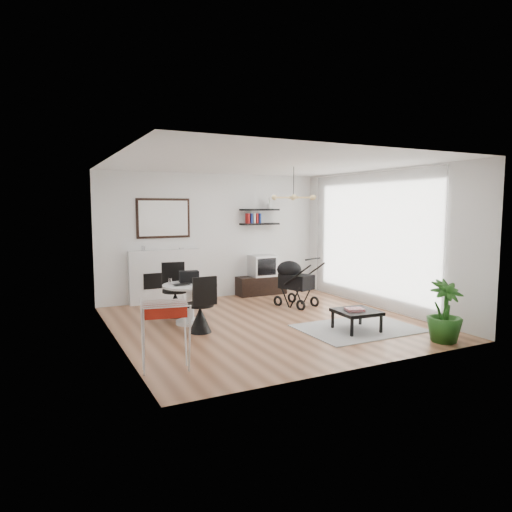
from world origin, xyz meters
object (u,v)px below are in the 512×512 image
tv_console (261,285)px  potted_plant (445,311)px  fireplace (165,270)px  crt_tv (262,266)px  dining_table (190,298)px  stroller (294,284)px  coffee_table (357,312)px  drying_rack (165,335)px

tv_console → potted_plant: bearing=-80.5°
fireplace → crt_tv: fireplace is taller
fireplace → potted_plant: (2.92, -4.58, -0.23)m
dining_table → potted_plant: bearing=-41.7°
crt_tv → stroller: size_ratio=0.54×
fireplace → dining_table: size_ratio=2.33×
tv_console → crt_tv: (0.02, -0.00, 0.45)m
potted_plant → fireplace: bearing=122.5°
tv_console → coffee_table: tv_console is taller
tv_console → crt_tv: 0.45m
fireplace → tv_console: size_ratio=1.91×
dining_table → potted_plant: potted_plant is taller
crt_tv → coffee_table: crt_tv is taller
crt_tv → drying_rack: size_ratio=0.64×
fireplace → potted_plant: 5.44m
crt_tv → tv_console: bearing=171.2°
crt_tv → potted_plant: potted_plant is taller
coffee_table → drying_rack: bearing=-173.0°
fireplace → stroller: (2.23, -1.47, -0.25)m
stroller → fireplace: bearing=126.0°
fireplace → drying_rack: (-1.08, -3.93, -0.24)m
tv_console → coffee_table: 3.41m
drying_rack → stroller: (3.31, 2.47, -0.01)m
crt_tv → potted_plant: size_ratio=0.60×
dining_table → fireplace: bearing=87.1°
drying_rack → stroller: bearing=47.0°
stroller → coffee_table: stroller is taller
dining_table → stroller: stroller is taller
crt_tv → fireplace: bearing=176.5°
dining_table → coffee_table: dining_table is taller
fireplace → tv_console: 2.22m
fireplace → dining_table: fireplace is taller
tv_console → dining_table: (-2.27, -1.77, 0.24)m
fireplace → drying_rack: 4.09m
crt_tv → dining_table: (-2.29, -1.77, -0.21)m
crt_tv → stroller: bearing=-88.3°
dining_table → tv_console: bearing=38.0°
stroller → coffee_table: (-0.09, -2.07, -0.13)m
fireplace → coffee_table: bearing=-58.9°
tv_console → stroller: 1.36m
dining_table → potted_plant: size_ratio=1.02×
fireplace → tv_console: bearing=-3.5°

